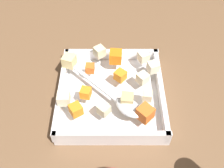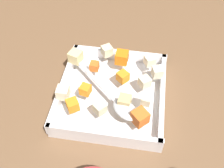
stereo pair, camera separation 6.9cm
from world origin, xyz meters
name	(u,v)px [view 1 (the left image)]	position (x,y,z in m)	size (l,w,h in m)	color
ground_plane	(113,102)	(0.00, 0.00, 0.00)	(4.00, 4.00, 0.00)	brown
baking_dish	(112,94)	(0.02, 0.00, 0.01)	(0.29, 0.28, 0.05)	silver
carrot_chunk_mid_right	(121,75)	(0.04, -0.02, 0.06)	(0.03, 0.03, 0.03)	orange
carrot_chunk_corner_se	(91,68)	(0.07, 0.06, 0.06)	(0.02, 0.02, 0.02)	orange
carrot_chunk_far_right	(117,57)	(0.11, -0.01, 0.06)	(0.03, 0.03, 0.03)	orange
carrot_chunk_heap_top	(87,93)	(-0.02, 0.07, 0.06)	(0.03, 0.03, 0.03)	orange
carrot_chunk_corner_sw	(77,110)	(-0.07, 0.09, 0.06)	(0.03, 0.03, 0.03)	orange
carrot_chunk_front_center	(146,113)	(-0.08, -0.08, 0.06)	(0.03, 0.03, 0.03)	orange
potato_chunk_corner_ne	(128,100)	(-0.04, -0.04, 0.06)	(0.03, 0.03, 0.03)	tan
potato_chunk_corner_nw	(144,57)	(0.11, -0.09, 0.06)	(0.03, 0.03, 0.03)	beige
potato_chunk_near_left	(105,109)	(-0.07, 0.02, 0.06)	(0.03, 0.03, 0.03)	beige
potato_chunk_far_left	(144,78)	(0.03, -0.08, 0.06)	(0.03, 0.03, 0.03)	beige
potato_chunk_center	(148,96)	(-0.02, -0.09, 0.06)	(0.02, 0.02, 0.02)	beige
potato_chunk_mid_left	(65,98)	(-0.03, 0.12, 0.06)	(0.03, 0.03, 0.03)	beige
potato_chunk_near_right	(70,61)	(0.09, 0.12, 0.06)	(0.03, 0.03, 0.03)	#E0CC89
potato_chunk_under_handle	(100,52)	(0.13, 0.04, 0.06)	(0.03, 0.03, 0.03)	beige
parsnip_chunk_back_center	(154,67)	(0.07, -0.11, 0.06)	(0.03, 0.03, 0.03)	beige
serving_spoon	(126,104)	(-0.05, -0.03, 0.06)	(0.19, 0.20, 0.02)	silver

